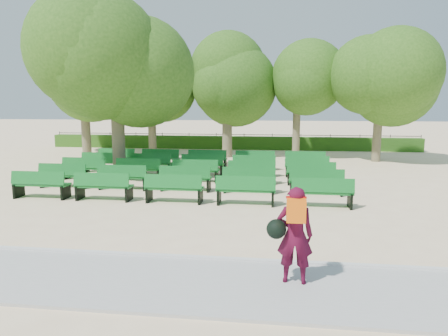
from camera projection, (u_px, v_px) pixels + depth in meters
name	position (u px, v px, depth m)	size (l,w,h in m)	color
ground	(186.00, 192.00, 14.61)	(120.00, 120.00, 0.00)	beige
paving	(99.00, 279.00, 7.36)	(30.00, 2.20, 0.06)	#ADADA9
curb	(122.00, 255.00, 8.49)	(30.00, 0.12, 0.10)	silver
hedge	(229.00, 143.00, 28.24)	(26.00, 0.70, 0.90)	#2D5D18
fence	(230.00, 148.00, 28.71)	(26.00, 0.10, 1.02)	black
tree_line	(222.00, 156.00, 24.40)	(21.80, 6.80, 7.04)	#35631A
bench_array	(195.00, 179.00, 16.54)	(1.94, 0.74, 1.20)	#126C24
tree_among	(115.00, 61.00, 16.71)	(5.43, 5.43, 7.46)	brown
person	(293.00, 234.00, 7.03)	(0.83, 0.51, 1.75)	#460A20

